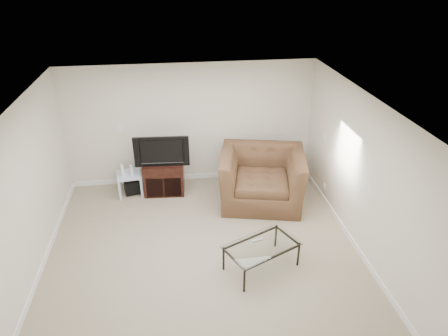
{
  "coord_description": "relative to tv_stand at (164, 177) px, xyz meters",
  "views": [
    {
      "loc": [
        -0.37,
        -5.06,
        4.26
      ],
      "look_at": [
        0.5,
        1.2,
        0.9
      ],
      "focal_mm": 32.0,
      "sensor_mm": 36.0,
      "label": 1
    }
  ],
  "objects": [
    {
      "name": "ceiling",
      "position": [
        0.6,
        -2.05,
        2.17
      ],
      "size": [
        5.0,
        5.0,
        0.0
      ],
      "primitive_type": "plane",
      "color": "white",
      "rests_on": "ground"
    },
    {
      "name": "plate_right_switch",
      "position": [
        3.09,
        -0.45,
        0.92
      ],
      "size": [
        0.02,
        0.09,
        0.13
      ],
      "primitive_type": "cube",
      "color": "white",
      "rests_on": "wall_right"
    },
    {
      "name": "dvd_player",
      "position": [
        -0.0,
        -0.04,
        0.22
      ],
      "size": [
        0.45,
        0.33,
        0.06
      ],
      "primitive_type": "cube",
      "rotation": [
        0.0,
        0.0,
        -0.07
      ],
      "color": "black",
      "rests_on": "tv_stand"
    },
    {
      "name": "wall_back",
      "position": [
        0.6,
        0.45,
        0.92
      ],
      "size": [
        5.0,
        0.02,
        2.5
      ],
      "primitive_type": "cube",
      "color": "silver",
      "rests_on": "ground"
    },
    {
      "name": "side_table",
      "position": [
        -0.69,
        0.0,
        -0.1
      ],
      "size": [
        0.52,
        0.52,
        0.45
      ],
      "primitive_type": null,
      "rotation": [
        0.0,
        0.0,
        0.12
      ],
      "color": "silver",
      "rests_on": "floor"
    },
    {
      "name": "floor",
      "position": [
        0.6,
        -2.05,
        -0.33
      ],
      "size": [
        5.0,
        5.0,
        0.0
      ],
      "primitive_type": "plane",
      "color": "tan",
      "rests_on": "ground"
    },
    {
      "name": "subwoofer",
      "position": [
        -0.66,
        0.02,
        -0.17
      ],
      "size": [
        0.35,
        0.35,
        0.29
      ],
      "primitive_type": "cube",
      "rotation": [
        0.0,
        0.0,
        0.23
      ],
      "color": "black",
      "rests_on": "floor"
    },
    {
      "name": "wall_right",
      "position": [
        3.1,
        -2.05,
        0.92
      ],
      "size": [
        0.02,
        5.0,
        2.5
      ],
      "primitive_type": "cube",
      "color": "silver",
      "rests_on": "ground"
    },
    {
      "name": "tv_stand",
      "position": [
        0.0,
        0.0,
        0.0
      ],
      "size": [
        0.82,
        0.6,
        0.66
      ],
      "primitive_type": null,
      "rotation": [
        0.0,
        0.0,
        -0.07
      ],
      "color": "black",
      "rests_on": "floor"
    },
    {
      "name": "recliner",
      "position": [
        1.87,
        -0.6,
        0.36
      ],
      "size": [
        1.75,
        1.33,
        1.37
      ],
      "primitive_type": "imported",
      "rotation": [
        0.0,
        0.0,
        -0.22
      ],
      "color": "#543223",
      "rests_on": "floor"
    },
    {
      "name": "television",
      "position": [
        -0.0,
        -0.03,
        0.63
      ],
      "size": [
        0.99,
        0.26,
        0.61
      ],
      "primitive_type": "imported",
      "rotation": [
        0.0,
        0.0,
        -0.06
      ],
      "color": "black",
      "rests_on": "tv_stand"
    },
    {
      "name": "remote",
      "position": [
        1.4,
        -2.38,
        0.11
      ],
      "size": [
        0.18,
        0.09,
        0.02
      ],
      "primitive_type": "cube",
      "rotation": [
        0.0,
        0.0,
        0.25
      ],
      "color": "#B2B2B7",
      "rests_on": "coffee_table"
    },
    {
      "name": "wall_left",
      "position": [
        -1.9,
        -2.05,
        0.92
      ],
      "size": [
        0.02,
        5.0,
        2.5
      ],
      "primitive_type": "cube",
      "color": "silver",
      "rests_on": "ground"
    },
    {
      "name": "plate_right_outlet",
      "position": [
        3.09,
        -0.75,
        -0.03
      ],
      "size": [
        0.02,
        0.08,
        0.12
      ],
      "primitive_type": "cube",
      "color": "white",
      "rests_on": "wall_right"
    },
    {
      "name": "coffee_table",
      "position": [
        1.45,
        -2.5,
        -0.11
      ],
      "size": [
        1.26,
        1.03,
        0.43
      ],
      "primitive_type": null,
      "rotation": [
        0.0,
        0.0,
        0.44
      ],
      "color": "black",
      "rests_on": "floor"
    },
    {
      "name": "plate_back",
      "position": [
        -0.8,
        0.44,
        0.92
      ],
      "size": [
        0.12,
        0.02,
        0.12
      ],
      "primitive_type": "cube",
      "color": "white",
      "rests_on": "wall_back"
    },
    {
      "name": "game_console",
      "position": [
        -0.8,
        -0.03,
        0.22
      ],
      "size": [
        0.07,
        0.16,
        0.21
      ],
      "primitive_type": "cube",
      "rotation": [
        0.0,
        0.0,
        0.17
      ],
      "color": "white",
      "rests_on": "side_table"
    },
    {
      "name": "game_case",
      "position": [
        -0.63,
        -0.01,
        0.21
      ],
      "size": [
        0.08,
        0.14,
        0.18
      ],
      "primitive_type": "cube",
      "rotation": [
        0.0,
        0.0,
        0.26
      ],
      "color": "silver",
      "rests_on": "side_table"
    }
  ]
}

